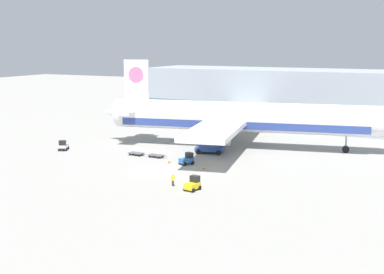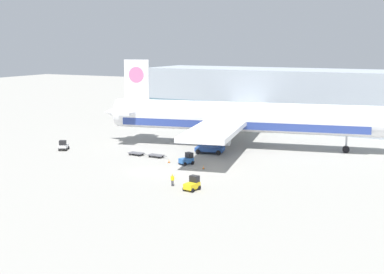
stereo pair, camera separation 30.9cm
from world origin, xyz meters
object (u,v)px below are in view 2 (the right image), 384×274
at_px(airplane_main, 238,118).
at_px(traffic_cone_near, 169,161).
at_px(baggage_dolly_second, 156,155).
at_px(baggage_tug_mid, 63,146).
at_px(traffic_cone_far, 203,167).
at_px(ground_crew_near, 172,179).
at_px(baggage_dolly_lead, 136,153).
at_px(scissor_lift_loader, 210,143).
at_px(baggage_tug_far, 187,159).
at_px(baggage_tug_foreground, 193,184).

xyz_separation_m(airplane_main, traffic_cone_near, (-5.41, -18.24, -5.55)).
bearing_deg(baggage_dolly_second, baggage_tug_mid, -170.01).
bearing_deg(traffic_cone_far, baggage_tug_mid, 176.60).
xyz_separation_m(baggage_dolly_second, ground_crew_near, (12.04, -15.77, 0.64)).
relative_size(baggage_dolly_lead, ground_crew_near, 2.14).
height_order(scissor_lift_loader, baggage_tug_far, scissor_lift_loader).
bearing_deg(baggage_tug_foreground, traffic_cone_near, 48.31).
height_order(baggage_tug_far, baggage_dolly_lead, baggage_tug_far).
distance_m(baggage_dolly_second, ground_crew_near, 19.84).
bearing_deg(baggage_dolly_lead, traffic_cone_near, -15.31).
bearing_deg(baggage_dolly_lead, traffic_cone_far, -12.04).
relative_size(baggage_dolly_second, traffic_cone_near, 6.33).
relative_size(baggage_tug_mid, traffic_cone_far, 4.75).
xyz_separation_m(scissor_lift_loader, ground_crew_near, (5.03, -23.68, -0.82)).
height_order(baggage_tug_mid, traffic_cone_near, baggage_tug_mid).
bearing_deg(ground_crew_near, baggage_tug_foreground, 167.79).
xyz_separation_m(baggage_dolly_lead, baggage_dolly_second, (4.21, 0.03, 0.00)).
bearing_deg(baggage_tug_mid, ground_crew_near, 40.86).
height_order(baggage_dolly_lead, traffic_cone_near, traffic_cone_near).
bearing_deg(traffic_cone_far, baggage_tug_foreground, -71.31).
bearing_deg(ground_crew_near, traffic_cone_near, -61.32).
xyz_separation_m(baggage_tug_foreground, baggage_dolly_lead, (-19.79, 16.35, -0.49)).
distance_m(baggage_tug_foreground, baggage_dolly_lead, 25.67).
distance_m(scissor_lift_loader, baggage_tug_mid, 28.20).
distance_m(baggage_tug_far, baggage_dolly_second, 7.90).
bearing_deg(ground_crew_near, airplane_main, -88.01).
bearing_deg(scissor_lift_loader, airplane_main, 59.28).
bearing_deg(baggage_dolly_second, baggage_tug_foreground, -43.52).
distance_m(baggage_tug_mid, traffic_cone_near, 23.43).
height_order(baggage_tug_far, ground_crew_near, baggage_tug_far).
relative_size(baggage_tug_foreground, baggage_dolly_lead, 0.70).
distance_m(baggage_tug_mid, baggage_dolly_second, 19.37).
relative_size(baggage_dolly_second, ground_crew_near, 2.14).
bearing_deg(baggage_dolly_lead, scissor_lift_loader, 38.22).
xyz_separation_m(ground_crew_near, traffic_cone_near, (-7.84, 12.97, -0.74)).
xyz_separation_m(baggage_tug_mid, traffic_cone_near, (23.42, -0.41, -0.59)).
height_order(baggage_tug_foreground, traffic_cone_near, baggage_tug_foreground).
relative_size(scissor_lift_loader, baggage_tug_mid, 2.03).
relative_size(scissor_lift_loader, traffic_cone_near, 9.67).
relative_size(baggage_tug_mid, baggage_tug_far, 1.00).
relative_size(baggage_tug_foreground, ground_crew_near, 1.50).
height_order(baggage_tug_mid, baggage_tug_far, same).
xyz_separation_m(baggage_tug_mid, baggage_dolly_lead, (15.01, 2.36, -0.49)).
xyz_separation_m(baggage_tug_mid, baggage_tug_far, (26.73, -0.02, 0.00)).
distance_m(traffic_cone_near, traffic_cone_far, 7.41).
relative_size(baggage_tug_far, baggage_dolly_lead, 0.75).
distance_m(baggage_tug_foreground, ground_crew_near, 3.60).
distance_m(baggage_tug_mid, traffic_cone_far, 30.75).
height_order(baggage_dolly_second, ground_crew_near, ground_crew_near).
height_order(baggage_tug_far, traffic_cone_near, baggage_tug_far).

